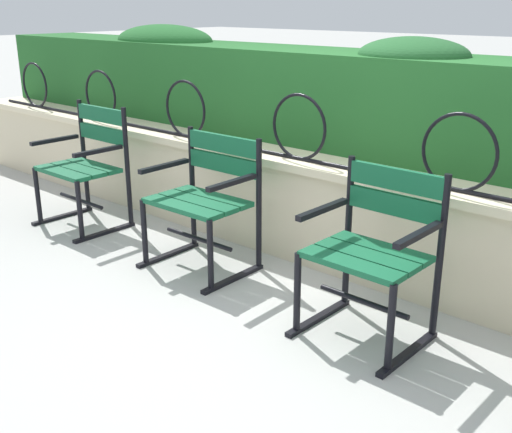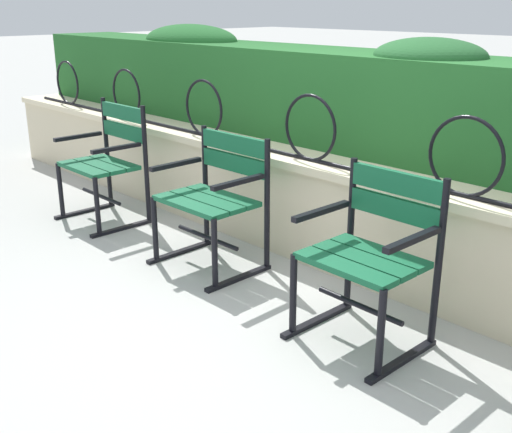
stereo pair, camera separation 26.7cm
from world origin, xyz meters
The scene contains 7 objects.
ground_plane centered at (0.00, 0.00, 0.00)m, with size 60.00×60.00×0.00m, color #ADADA8.
stone_wall centered at (0.00, 0.96, 0.33)m, with size 8.55×0.41×0.66m.
iron_arch_fence centered at (-0.27, 0.89, 0.84)m, with size 7.99×0.02×0.42m.
hedge_row centered at (-0.04, 1.47, 1.01)m, with size 8.38×0.68×0.77m.
park_chair_leftmost centered at (-1.90, 0.36, 0.47)m, with size 0.60×0.52×0.90m.
park_chair_centre_left centered at (-0.66, 0.40, 0.46)m, with size 0.64×0.53×0.84m.
park_chair_centre_right centered at (0.58, 0.35, 0.46)m, with size 0.58×0.53×0.85m.
Camera 1 is at (2.04, -2.16, 1.60)m, focal length 43.75 mm.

